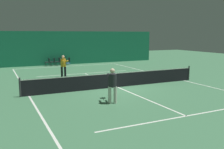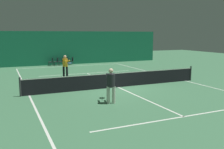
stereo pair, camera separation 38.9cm
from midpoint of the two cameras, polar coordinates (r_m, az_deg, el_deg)
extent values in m
plane|color=#3D704C|center=(16.17, 0.60, -2.92)|extent=(60.00, 60.00, 0.00)
cube|color=#196B4C|center=(28.75, -11.50, 5.95)|extent=(23.00, 0.12, 3.73)
cube|color=silver|center=(27.22, -10.47, 1.87)|extent=(11.00, 0.10, 0.00)
cube|color=silver|center=(22.00, -6.74, 0.26)|extent=(8.25, 0.10, 0.00)
cube|color=silver|center=(10.98, 15.62, -9.13)|extent=(8.25, 0.10, 0.00)
cube|color=silver|center=(14.67, -19.15, -4.68)|extent=(0.10, 23.80, 0.00)
cube|color=silver|center=(19.19, 15.53, -1.33)|extent=(0.10, 23.80, 0.00)
cube|color=silver|center=(16.17, 0.60, -2.91)|extent=(0.10, 12.80, 0.00)
cube|color=black|center=(16.08, 0.60, -1.26)|extent=(11.90, 0.02, 0.95)
cube|color=white|center=(16.00, 0.60, 0.32)|extent=(11.90, 0.02, 0.05)
cylinder|color=#333338|center=(14.52, -21.03, -2.77)|extent=(0.10, 0.10, 1.07)
cylinder|color=#333338|center=(19.40, 16.60, 0.33)|extent=(0.10, 0.10, 1.07)
cylinder|color=beige|center=(12.35, -1.44, -4.68)|extent=(0.21, 0.21, 0.86)
cylinder|color=beige|center=(12.38, -0.17, -4.65)|extent=(0.21, 0.21, 0.86)
cylinder|color=#232328|center=(12.21, -0.81, -1.30)|extent=(0.51, 0.51, 0.62)
sphere|color=beige|center=(12.13, -0.82, 0.86)|extent=(0.24, 0.24, 0.24)
cylinder|color=#232328|center=(12.45, -1.66, -0.44)|extent=(0.29, 0.59, 0.25)
cylinder|color=#232328|center=(12.48, -0.19, -0.42)|extent=(0.29, 0.59, 0.25)
cylinder|color=black|center=(12.90, -1.09, -0.44)|extent=(0.13, 0.30, 0.03)
torus|color=#1951B2|center=(13.20, -1.20, -0.22)|extent=(0.42, 0.42, 0.03)
cylinder|color=silver|center=(13.20, -1.20, -0.22)|extent=(0.35, 0.35, 0.00)
cylinder|color=black|center=(20.25, -11.20, 0.60)|extent=(0.18, 0.18, 0.86)
cylinder|color=black|center=(20.16, -11.92, 0.53)|extent=(0.18, 0.18, 0.86)
cylinder|color=gold|center=(20.11, -11.63, 2.64)|extent=(0.44, 0.44, 0.62)
sphere|color=#DBAD89|center=(20.07, -11.67, 3.96)|extent=(0.24, 0.24, 0.24)
cylinder|color=gold|center=(19.89, -10.93, 3.00)|extent=(0.16, 0.60, 0.25)
cylinder|color=gold|center=(19.78, -11.79, 2.94)|extent=(0.16, 0.60, 0.25)
cylinder|color=black|center=(19.44, -10.90, 2.64)|extent=(0.06, 0.31, 0.03)
torus|color=#1951B2|center=(19.16, -10.58, 2.56)|extent=(0.36, 0.36, 0.03)
cylinder|color=silver|center=(19.16, -10.58, 2.56)|extent=(0.30, 0.30, 0.00)
cylinder|color=#2D2D2D|center=(28.10, -15.40, 2.32)|extent=(0.03, 0.03, 0.39)
cylinder|color=#2D2D2D|center=(27.72, -15.26, 2.23)|extent=(0.03, 0.03, 0.39)
cylinder|color=#2D2D2D|center=(28.16, -14.64, 2.36)|extent=(0.03, 0.03, 0.39)
cylinder|color=#2D2D2D|center=(27.79, -14.49, 2.28)|extent=(0.03, 0.03, 0.39)
cube|color=#232328|center=(27.92, -14.97, 2.75)|extent=(0.44, 0.44, 0.05)
cube|color=#232328|center=(27.93, -14.58, 3.23)|extent=(0.04, 0.44, 0.40)
cylinder|color=#2D2D2D|center=(28.20, -14.28, 2.39)|extent=(0.03, 0.03, 0.39)
cylinder|color=#2D2D2D|center=(27.83, -14.12, 2.30)|extent=(0.03, 0.03, 0.39)
cylinder|color=#2D2D2D|center=(28.27, -13.52, 2.43)|extent=(0.03, 0.03, 0.39)
cylinder|color=#2D2D2D|center=(27.90, -13.36, 2.35)|extent=(0.03, 0.03, 0.39)
cube|color=#232328|center=(28.03, -13.84, 2.82)|extent=(0.44, 0.44, 0.05)
cube|color=#232328|center=(28.04, -13.46, 3.30)|extent=(0.04, 0.44, 0.40)
cylinder|color=#2D2D2D|center=(28.31, -13.17, 2.45)|extent=(0.03, 0.03, 0.39)
cylinder|color=#2D2D2D|center=(27.94, -13.00, 2.37)|extent=(0.03, 0.03, 0.39)
cylinder|color=#2D2D2D|center=(28.39, -12.42, 2.50)|extent=(0.03, 0.03, 0.39)
cylinder|color=#2D2D2D|center=(28.03, -12.24, 2.42)|extent=(0.03, 0.03, 0.39)
cube|color=#232328|center=(28.14, -12.72, 2.88)|extent=(0.44, 0.44, 0.05)
cube|color=#232328|center=(28.16, -12.34, 3.36)|extent=(0.04, 0.44, 0.40)
cylinder|color=#2D2D2D|center=(28.43, -12.06, 2.52)|extent=(0.03, 0.03, 0.39)
cylinder|color=#2D2D2D|center=(28.07, -11.88, 2.44)|extent=(0.03, 0.03, 0.39)
cylinder|color=#2D2D2D|center=(28.52, -11.32, 2.56)|extent=(0.03, 0.03, 0.39)
cylinder|color=#2D2D2D|center=(28.16, -11.13, 2.49)|extent=(0.03, 0.03, 0.39)
cube|color=#232328|center=(28.27, -11.61, 2.95)|extent=(0.44, 0.44, 0.05)
cube|color=#232328|center=(28.30, -11.23, 3.42)|extent=(0.04, 0.44, 0.40)
cylinder|color=#2D2D2D|center=(28.57, -10.97, 2.59)|extent=(0.03, 0.03, 0.39)
cylinder|color=#2D2D2D|center=(28.20, -10.77, 2.51)|extent=(0.03, 0.03, 0.39)
cylinder|color=#2D2D2D|center=(28.66, -10.23, 2.63)|extent=(0.03, 0.03, 0.39)
cylinder|color=#2D2D2D|center=(28.30, -10.03, 2.55)|extent=(0.03, 0.03, 0.39)
cube|color=#232328|center=(28.41, -10.51, 3.01)|extent=(0.44, 0.44, 0.05)
cube|color=#232328|center=(28.44, -10.14, 3.48)|extent=(0.04, 0.44, 0.40)
camera|label=1|loc=(0.19, -90.75, -0.12)|focal=40.00mm
camera|label=2|loc=(0.19, 89.25, 0.12)|focal=40.00mm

